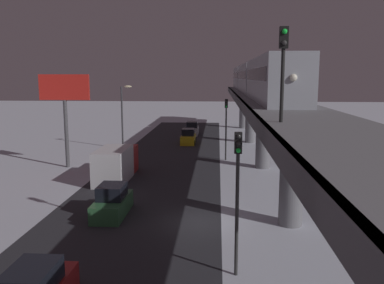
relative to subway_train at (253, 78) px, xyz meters
The scene contains 13 objects.
ground_plane 30.08m from the subway_train, 79.25° to the left, with size 240.00×240.00×0.00m, color silver.
avenue_asphalt 31.10m from the subway_train, 71.31° to the left, with size 11.00×107.48×0.01m, color #28282D.
elevated_railway 28.46m from the subway_train, 89.82° to the left, with size 5.00×107.48×6.77m.
subway_train is the anchor object (origin of this frame).
rail_signal 34.26m from the subway_train, 87.26° to the left, with size 0.36×0.41×4.00m.
sedan_yellow 11.31m from the subway_train, ahead, with size 1.91×4.07×1.97m.
sedan_silver 14.58m from the subway_train, 48.51° to the right, with size 1.80×4.65×1.97m.
sedan_green 30.44m from the subway_train, 68.09° to the left, with size 1.80×4.29×1.97m.
box_truck 23.45m from the subway_train, 54.42° to the left, with size 2.40×7.40×2.80m.
traffic_light_near 35.29m from the subway_train, 84.29° to the left, with size 0.32×0.44×6.40m.
traffic_light_mid 11.08m from the subway_train, 70.01° to the left, with size 0.32×0.44×6.40m.
commercial_billboard 23.48m from the subway_train, 36.44° to the left, with size 4.80×0.36×8.90m.
street_lamp_far 16.44m from the subway_train, 12.01° to the left, with size 1.35×0.44×7.65m.
Camera 1 is at (-1.02, 23.61, 8.72)m, focal length 38.32 mm.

